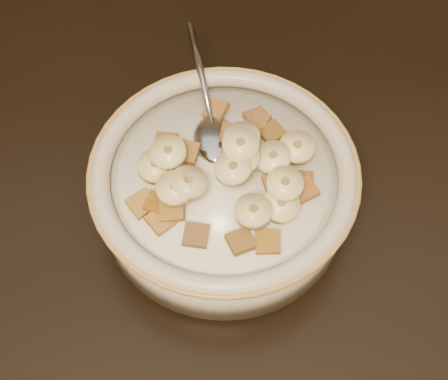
# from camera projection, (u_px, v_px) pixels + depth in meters

# --- Properties ---
(floor) EXTENTS (4.00, 4.50, 0.10)m
(floor) POSITION_uv_depth(u_px,v_px,m) (200.00, 372.00, 1.31)
(floor) COLOR #422816
(floor) RESTS_ON ground
(table) EXTENTS (1.44, 0.96, 0.04)m
(table) POSITION_uv_depth(u_px,v_px,m) (175.00, 167.00, 0.64)
(table) COLOR black
(table) RESTS_ON floor
(cereal_bowl) EXTENTS (0.23, 0.23, 0.05)m
(cereal_bowl) POSITION_uv_depth(u_px,v_px,m) (224.00, 191.00, 0.57)
(cereal_bowl) COLOR beige
(cereal_bowl) RESTS_ON table
(milk) EXTENTS (0.19, 0.19, 0.00)m
(milk) POSITION_uv_depth(u_px,v_px,m) (224.00, 175.00, 0.55)
(milk) COLOR silver
(milk) RESTS_ON cereal_bowl
(spoon) EXTENTS (0.06, 0.06, 0.01)m
(spoon) POSITION_uv_depth(u_px,v_px,m) (216.00, 140.00, 0.56)
(spoon) COLOR #8F93A0
(spoon) RESTS_ON cereal_bowl
(cereal_square_0) EXTENTS (0.03, 0.03, 0.01)m
(cereal_square_0) POSITION_uv_depth(u_px,v_px,m) (174.00, 190.00, 0.53)
(cereal_square_0) COLOR brown
(cereal_square_0) RESTS_ON milk
(cereal_square_1) EXTENTS (0.03, 0.03, 0.01)m
(cereal_square_1) POSITION_uv_depth(u_px,v_px,m) (258.00, 122.00, 0.57)
(cereal_square_1) COLOR brown
(cereal_square_1) RESTS_ON milk
(cereal_square_2) EXTENTS (0.02, 0.02, 0.01)m
(cereal_square_2) POSITION_uv_depth(u_px,v_px,m) (284.00, 182.00, 0.53)
(cereal_square_2) COLOR brown
(cereal_square_2) RESTS_ON milk
(cereal_square_3) EXTENTS (0.02, 0.02, 0.01)m
(cereal_square_3) POSITION_uv_depth(u_px,v_px,m) (268.00, 242.00, 0.51)
(cereal_square_3) COLOR #97631B
(cereal_square_3) RESTS_ON milk
(cereal_square_4) EXTENTS (0.02, 0.02, 0.01)m
(cereal_square_4) POSITION_uv_depth(u_px,v_px,m) (302.00, 182.00, 0.54)
(cereal_square_4) COLOR brown
(cereal_square_4) RESTS_ON milk
(cereal_square_5) EXTENTS (0.03, 0.03, 0.01)m
(cereal_square_5) POSITION_uv_depth(u_px,v_px,m) (276.00, 184.00, 0.53)
(cereal_square_5) COLOR brown
(cereal_square_5) RESTS_ON milk
(cereal_square_6) EXTENTS (0.02, 0.02, 0.01)m
(cereal_square_6) POSITION_uv_depth(u_px,v_px,m) (196.00, 235.00, 0.51)
(cereal_square_6) COLOR brown
(cereal_square_6) RESTS_ON milk
(cereal_square_7) EXTENTS (0.02, 0.02, 0.01)m
(cereal_square_7) POSITION_uv_depth(u_px,v_px,m) (172.00, 210.00, 0.52)
(cereal_square_7) COLOR brown
(cereal_square_7) RESTS_ON milk
(cereal_square_8) EXTENTS (0.03, 0.03, 0.01)m
(cereal_square_8) POSITION_uv_depth(u_px,v_px,m) (304.00, 190.00, 0.53)
(cereal_square_8) COLOR #9A592F
(cereal_square_8) RESTS_ON milk
(cereal_square_9) EXTENTS (0.03, 0.03, 0.01)m
(cereal_square_9) POSITION_uv_depth(u_px,v_px,m) (216.00, 109.00, 0.58)
(cereal_square_9) COLOR #9B5E30
(cereal_square_9) RESTS_ON milk
(cereal_square_10) EXTENTS (0.03, 0.03, 0.01)m
(cereal_square_10) POSITION_uv_depth(u_px,v_px,m) (257.00, 117.00, 0.58)
(cereal_square_10) COLOR brown
(cereal_square_10) RESTS_ON milk
(cereal_square_11) EXTENTS (0.02, 0.02, 0.01)m
(cereal_square_11) POSITION_uv_depth(u_px,v_px,m) (157.00, 204.00, 0.53)
(cereal_square_11) COLOR brown
(cereal_square_11) RESTS_ON milk
(cereal_square_12) EXTENTS (0.03, 0.03, 0.01)m
(cereal_square_12) POSITION_uv_depth(u_px,v_px,m) (173.00, 187.00, 0.53)
(cereal_square_12) COLOR olive
(cereal_square_12) RESTS_ON milk
(cereal_square_13) EXTENTS (0.03, 0.03, 0.01)m
(cereal_square_13) POSITION_uv_depth(u_px,v_px,m) (141.00, 204.00, 0.52)
(cereal_square_13) COLOR brown
(cereal_square_13) RESTS_ON milk
(cereal_square_14) EXTENTS (0.02, 0.02, 0.01)m
(cereal_square_14) POSITION_uv_depth(u_px,v_px,m) (232.00, 134.00, 0.55)
(cereal_square_14) COLOR brown
(cereal_square_14) RESTS_ON milk
(cereal_square_15) EXTENTS (0.03, 0.03, 0.01)m
(cereal_square_15) POSITION_uv_depth(u_px,v_px,m) (272.00, 133.00, 0.56)
(cereal_square_15) COLOR brown
(cereal_square_15) RESTS_ON milk
(cereal_square_16) EXTENTS (0.02, 0.02, 0.01)m
(cereal_square_16) POSITION_uv_depth(u_px,v_px,m) (186.00, 152.00, 0.54)
(cereal_square_16) COLOR brown
(cereal_square_16) RESTS_ON milk
(cereal_square_17) EXTENTS (0.02, 0.02, 0.01)m
(cereal_square_17) POSITION_uv_depth(u_px,v_px,m) (166.00, 143.00, 0.56)
(cereal_square_17) COLOR #905921
(cereal_square_17) RESTS_ON milk
(cereal_square_18) EXTENTS (0.03, 0.03, 0.01)m
(cereal_square_18) POSITION_uv_depth(u_px,v_px,m) (240.00, 242.00, 0.51)
(cereal_square_18) COLOR brown
(cereal_square_18) RESTS_ON milk
(cereal_square_19) EXTENTS (0.03, 0.03, 0.01)m
(cereal_square_19) POSITION_uv_depth(u_px,v_px,m) (161.00, 220.00, 0.52)
(cereal_square_19) COLOR olive
(cereal_square_19) RESTS_ON milk
(cereal_square_20) EXTENTS (0.02, 0.02, 0.01)m
(cereal_square_20) POSITION_uv_depth(u_px,v_px,m) (241.00, 141.00, 0.55)
(cereal_square_20) COLOR #97591A
(cereal_square_20) RESTS_ON milk
(banana_slice_0) EXTENTS (0.04, 0.04, 0.01)m
(banana_slice_0) POSITION_uv_depth(u_px,v_px,m) (273.00, 158.00, 0.53)
(banana_slice_0) COLOR beige
(banana_slice_0) RESTS_ON milk
(banana_slice_1) EXTENTS (0.04, 0.04, 0.01)m
(banana_slice_1) POSITION_uv_depth(u_px,v_px,m) (253.00, 211.00, 0.50)
(banana_slice_1) COLOR #D2C08A
(banana_slice_1) RESTS_ON milk
(banana_slice_2) EXTENTS (0.04, 0.04, 0.01)m
(banana_slice_2) POSITION_uv_depth(u_px,v_px,m) (285.00, 184.00, 0.51)
(banana_slice_2) COLOR #E1D78A
(banana_slice_2) RESTS_ON milk
(banana_slice_3) EXTENTS (0.04, 0.04, 0.01)m
(banana_slice_3) POSITION_uv_depth(u_px,v_px,m) (155.00, 166.00, 0.53)
(banana_slice_3) COLOR #DAC769
(banana_slice_3) RESTS_ON milk
(banana_slice_4) EXTENTS (0.03, 0.03, 0.01)m
(banana_slice_4) POSITION_uv_depth(u_px,v_px,m) (175.00, 189.00, 0.51)
(banana_slice_4) COLOR #F9D892
(banana_slice_4) RESTS_ON milk
(banana_slice_5) EXTENTS (0.04, 0.04, 0.01)m
(banana_slice_5) POSITION_uv_depth(u_px,v_px,m) (168.00, 153.00, 0.53)
(banana_slice_5) COLOR #F9ED79
(banana_slice_5) RESTS_ON milk
(banana_slice_6) EXTENTS (0.04, 0.04, 0.01)m
(banana_slice_6) POSITION_uv_depth(u_px,v_px,m) (241.00, 158.00, 0.52)
(banana_slice_6) COLOR #E0C47F
(banana_slice_6) RESTS_ON milk
(banana_slice_7) EXTENTS (0.04, 0.04, 0.01)m
(banana_slice_7) POSITION_uv_depth(u_px,v_px,m) (233.00, 169.00, 0.51)
(banana_slice_7) COLOR #FDE6A2
(banana_slice_7) RESTS_ON milk
(banana_slice_8) EXTENTS (0.03, 0.03, 0.01)m
(banana_slice_8) POSITION_uv_depth(u_px,v_px,m) (240.00, 145.00, 0.52)
(banana_slice_8) COLOR #E4CF83
(banana_slice_8) RESTS_ON milk
(banana_slice_9) EXTENTS (0.04, 0.04, 0.01)m
(banana_slice_9) POSITION_uv_depth(u_px,v_px,m) (189.00, 183.00, 0.52)
(banana_slice_9) COLOR #D0B87F
(banana_slice_9) RESTS_ON milk
(banana_slice_10) EXTENTS (0.04, 0.04, 0.01)m
(banana_slice_10) POSITION_uv_depth(u_px,v_px,m) (242.00, 138.00, 0.53)
(banana_slice_10) COLOR #F2EA99
(banana_slice_10) RESTS_ON milk
(banana_slice_11) EXTENTS (0.04, 0.04, 0.01)m
(banana_slice_11) POSITION_uv_depth(u_px,v_px,m) (297.00, 148.00, 0.54)
(banana_slice_11) COLOR beige
(banana_slice_11) RESTS_ON milk
(banana_slice_12) EXTENTS (0.03, 0.03, 0.02)m
(banana_slice_12) POSITION_uv_depth(u_px,v_px,m) (281.00, 205.00, 0.51)
(banana_slice_12) COLOR #FCE293
(banana_slice_12) RESTS_ON milk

